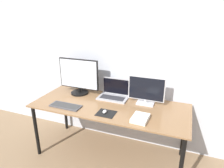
{
  "coord_description": "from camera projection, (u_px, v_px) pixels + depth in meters",
  "views": [
    {
      "loc": [
        0.79,
        -1.61,
        1.77
      ],
      "look_at": [
        -0.01,
        0.48,
        0.94
      ],
      "focal_mm": 32.0,
      "sensor_mm": 36.0,
      "label": 1
    }
  ],
  "objects": [
    {
      "name": "book",
      "position": [
        140.0,
        118.0,
        2.04
      ],
      "size": [
        0.17,
        0.22,
        0.04
      ],
      "color": "silver",
      "rests_on": "desk"
    },
    {
      "name": "monitor_left",
      "position": [
        79.0,
        77.0,
        2.62
      ],
      "size": [
        0.55,
        0.23,
        0.47
      ],
      "color": "black",
      "rests_on": "desk"
    },
    {
      "name": "mousepad",
      "position": [
        106.0,
        113.0,
        2.17
      ],
      "size": [
        0.2,
        0.18,
        0.0
      ],
      "color": "black",
      "rests_on": "desk"
    },
    {
      "name": "mouse",
      "position": [
        105.0,
        112.0,
        2.17
      ],
      "size": [
        0.04,
        0.07,
        0.03
      ],
      "color": "silver",
      "rests_on": "mousepad"
    },
    {
      "name": "desk",
      "position": [
        110.0,
        110.0,
        2.39
      ],
      "size": [
        1.84,
        0.75,
        0.71
      ],
      "color": "olive",
      "rests_on": "ground_plane"
    },
    {
      "name": "laptop",
      "position": [
        114.0,
        93.0,
        2.56
      ],
      "size": [
        0.38,
        0.24,
        0.24
      ],
      "color": "#ADADB2",
      "rests_on": "desk"
    },
    {
      "name": "wall_back",
      "position": [
        122.0,
        53.0,
        2.57
      ],
      "size": [
        7.0,
        0.05,
        2.5
      ],
      "color": "silver",
      "rests_on": "ground_plane"
    },
    {
      "name": "monitor_right",
      "position": [
        146.0,
        91.0,
        2.34
      ],
      "size": [
        0.43,
        0.14,
        0.34
      ],
      "color": "silver",
      "rests_on": "desk"
    },
    {
      "name": "keyboard",
      "position": [
        66.0,
        106.0,
        2.33
      ],
      "size": [
        0.37,
        0.15,
        0.02
      ],
      "color": "#4C4C51",
      "rests_on": "desk"
    }
  ]
}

